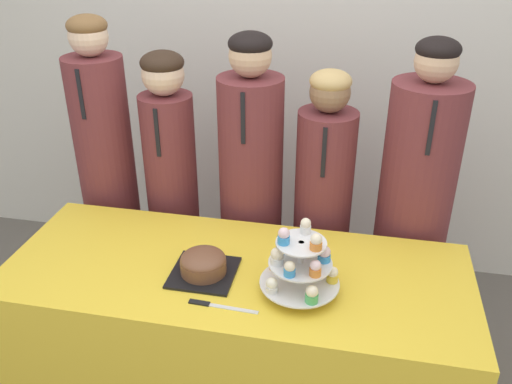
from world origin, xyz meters
The scene contains 10 objects.
wall_back centered at (0.00, 1.69, 1.35)m, with size 9.00×0.06×2.70m.
table centered at (0.00, 0.35, 0.39)m, with size 1.77×0.70×0.78m.
round_cake centered at (-0.11, 0.29, 0.82)m, with size 0.24×0.24×0.10m.
cake_knife centered at (-0.03, 0.12, 0.78)m, with size 0.25×0.03×0.01m.
cupcake_stand centered at (0.25, 0.26, 0.90)m, with size 0.28×0.28×0.27m.
student_0 centered at (-0.77, 0.89, 0.77)m, with size 0.27×0.28×1.59m.
student_1 centered at (-0.44, 0.89, 0.72)m, with size 0.25×0.25×1.46m.
student_2 centered at (-0.06, 0.89, 0.74)m, with size 0.29×0.30×1.55m.
student_3 centered at (0.28, 0.89, 0.68)m, with size 0.26×0.27×1.41m.
student_4 centered at (0.68, 0.89, 0.73)m, with size 0.32×0.32×1.56m.
Camera 1 is at (0.41, -1.28, 2.00)m, focal length 38.00 mm.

